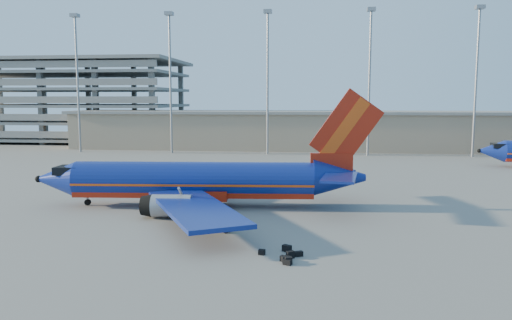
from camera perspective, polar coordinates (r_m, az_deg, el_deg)
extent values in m
plane|color=slate|center=(55.80, 1.97, -4.56)|extent=(220.00, 220.00, 0.00)
cube|color=gray|center=(112.85, 9.52, 3.24)|extent=(120.00, 15.00, 8.00)
cube|color=slate|center=(112.66, 9.56, 5.38)|extent=(122.00, 16.00, 0.60)
cube|color=slate|center=(145.02, -20.61, 2.51)|extent=(60.00, 30.00, 0.70)
cube|color=slate|center=(144.79, -20.69, 4.17)|extent=(60.00, 30.00, 0.70)
cube|color=slate|center=(144.68, -20.76, 5.83)|extent=(60.00, 30.00, 0.70)
cube|color=slate|center=(144.69, -20.83, 7.49)|extent=(60.00, 30.00, 0.70)
cube|color=slate|center=(144.82, -20.90, 9.15)|extent=(60.00, 30.00, 0.70)
cube|color=slate|center=(145.00, -20.96, 10.41)|extent=(62.00, 32.00, 0.80)
cube|color=slate|center=(156.33, -18.58, 6.37)|extent=(1.20, 1.20, 21.00)
cylinder|color=gray|center=(112.05, -19.70, 8.03)|extent=(0.44, 0.44, 28.00)
cube|color=gray|center=(113.31, -20.01, 15.27)|extent=(1.60, 1.60, 0.70)
cylinder|color=gray|center=(104.76, -9.74, 8.43)|extent=(0.44, 0.44, 28.00)
cube|color=gray|center=(106.11, -9.91, 16.17)|extent=(1.60, 1.60, 0.70)
cylinder|color=gray|center=(100.97, 1.33, 8.59)|extent=(0.44, 0.44, 28.00)
cube|color=gray|center=(102.38, 1.36, 16.61)|extent=(1.60, 1.60, 0.70)
cylinder|color=gray|center=(101.07, 12.82, 8.42)|extent=(0.44, 0.44, 28.00)
cube|color=gray|center=(102.48, 13.05, 16.43)|extent=(1.60, 1.60, 0.70)
cylinder|color=gray|center=(105.05, 23.84, 7.94)|extent=(0.44, 0.44, 28.00)
cube|color=gray|center=(106.40, 24.23, 15.65)|extent=(1.60, 1.60, 0.70)
cylinder|color=navy|center=(52.36, -7.10, -2.28)|extent=(24.97, 5.75, 3.82)
cube|color=#A81E0D|center=(52.52, -7.09, -3.34)|extent=(24.91, 5.03, 1.34)
cube|color=#D84812|center=(52.40, -7.10, -2.56)|extent=(24.97, 5.79, 0.23)
cone|color=navy|center=(56.55, -21.81, -2.04)|extent=(4.62, 4.14, 3.82)
cube|color=black|center=(55.88, -20.60, -1.08)|extent=(2.68, 2.87, 0.82)
cone|color=navy|center=(52.04, 9.49, -1.98)|extent=(5.64, 4.22, 3.82)
cube|color=#A81E0D|center=(51.74, 8.62, -0.46)|extent=(4.36, 0.91, 2.27)
cube|color=#A81E0D|center=(51.59, 10.29, 3.52)|extent=(7.57, 0.92, 8.23)
cube|color=#D84812|center=(51.56, 10.06, 3.52)|extent=(5.05, 0.83, 6.45)
cube|color=navy|center=(55.35, 8.62, -0.83)|extent=(4.84, 7.21, 0.23)
cube|color=navy|center=(48.46, 9.54, -1.96)|extent=(3.93, 6.95, 0.23)
cube|color=navy|center=(61.17, -4.29, -1.79)|extent=(10.19, 16.79, 0.36)
cube|color=navy|center=(43.49, -7.00, -5.43)|extent=(12.16, 16.51, 0.36)
cube|color=#A81E0D|center=(52.52, -6.52, -3.79)|extent=(6.48, 4.49, 1.03)
cylinder|color=gray|center=(58.04, -7.43, -2.98)|extent=(3.87, 2.45, 2.17)
cylinder|color=gray|center=(47.70, -9.59, -5.19)|extent=(3.87, 2.45, 2.17)
cylinder|color=gray|center=(55.71, -18.69, -4.36)|extent=(0.27, 0.27, 1.13)
cylinder|color=black|center=(55.76, -18.68, -4.60)|extent=(0.68, 0.31, 0.66)
cylinder|color=black|center=(55.16, -5.03, -4.26)|extent=(0.91, 0.63, 0.87)
cylinder|color=black|center=(49.96, -5.80, -5.46)|extent=(0.91, 0.63, 0.87)
cone|color=navy|center=(91.44, 25.27, 0.94)|extent=(4.28, 3.82, 3.57)
cube|color=black|center=(91.69, 26.06, 1.49)|extent=(2.47, 2.65, 0.77)
cube|color=#F3AF15|center=(42.70, -4.13, -7.29)|extent=(1.97, 1.35, 0.86)
cube|color=black|center=(42.57, -4.14, -6.62)|extent=(1.02, 1.09, 0.30)
cylinder|color=black|center=(43.48, -4.75, -7.61)|extent=(0.47, 0.23, 0.45)
cylinder|color=black|center=(42.63, -5.23, -7.92)|extent=(0.47, 0.23, 0.45)
cylinder|color=black|center=(42.99, -3.03, -7.77)|extent=(0.47, 0.23, 0.45)
cylinder|color=black|center=(42.14, -3.48, -8.08)|extent=(0.47, 0.23, 0.45)
cube|color=black|center=(35.19, 3.31, -11.19)|extent=(0.73, 0.60, 0.39)
cube|color=black|center=(34.51, 3.59, -11.57)|extent=(0.66, 0.53, 0.38)
cube|color=black|center=(34.68, 3.75, -11.39)|extent=(0.55, 0.50, 0.49)
cube|color=black|center=(35.08, 3.47, -11.26)|extent=(0.68, 0.53, 0.38)
cube|color=black|center=(36.34, 4.86, -10.64)|extent=(0.73, 0.60, 0.36)
cube|color=black|center=(35.87, 3.94, -10.74)|extent=(0.64, 0.57, 0.51)
cube|color=black|center=(36.56, 0.67, -10.48)|extent=(0.52, 0.45, 0.38)
cube|color=black|center=(37.34, 3.54, -10.04)|extent=(0.76, 0.70, 0.48)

